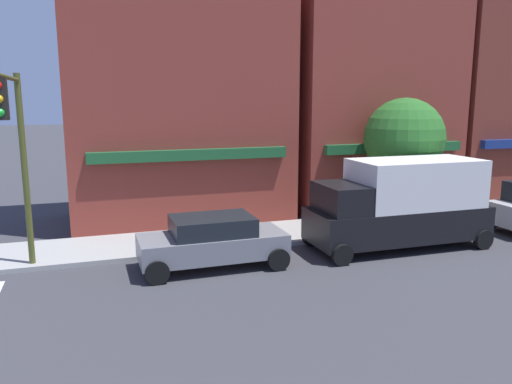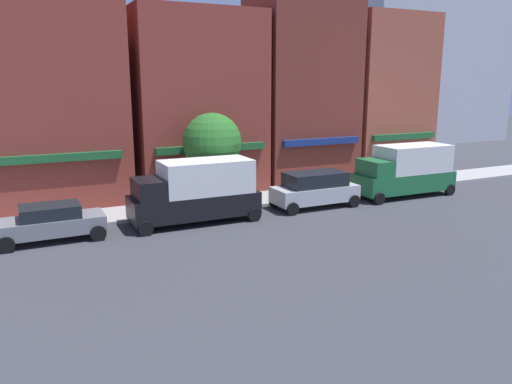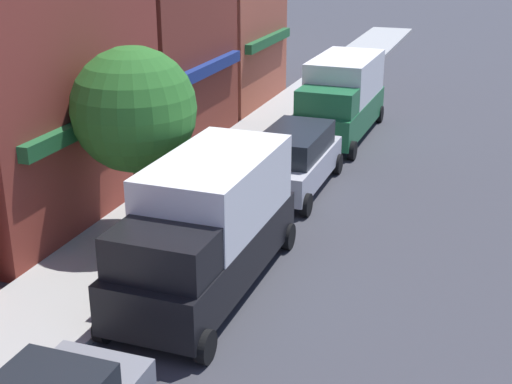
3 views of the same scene
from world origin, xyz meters
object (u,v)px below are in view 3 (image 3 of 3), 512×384
pedestrian_green_top (136,227)px  street_tree (134,110)px  box_truck_black (208,224)px  box_truck_green (341,96)px  suv_silver (294,158)px

pedestrian_green_top → street_tree: bearing=136.9°
box_truck_black → box_truck_green: 13.14m
suv_silver → pedestrian_green_top: (-6.42, 2.06, 0.04)m
street_tree → pedestrian_green_top: bearing=-155.0°
pedestrian_green_top → street_tree: (1.58, 0.74, 2.44)m
street_tree → box_truck_green: bearing=-14.1°
suv_silver → pedestrian_green_top: suv_silver is taller
suv_silver → street_tree: street_tree is taller
suv_silver → box_truck_green: size_ratio=0.76×
suv_silver → pedestrian_green_top: bearing=162.6°
suv_silver → box_truck_green: bearing=0.4°
suv_silver → street_tree: (-4.84, 2.80, 2.48)m
suv_silver → box_truck_green: box_truck_green is taller
box_truck_black → suv_silver: 6.82m
box_truck_black → pedestrian_green_top: (0.38, 2.06, -0.51)m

